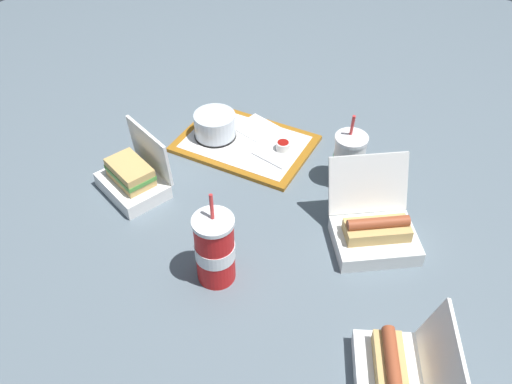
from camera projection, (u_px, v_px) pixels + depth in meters
ground_plane at (266, 207)px, 1.46m from camera, size 3.20×3.20×0.00m
food_tray at (245, 144)px, 1.64m from camera, size 0.41×0.32×0.01m
cake_container at (215, 126)px, 1.63m from camera, size 0.12×0.12×0.07m
ketchup_cup at (283, 145)px, 1.60m from camera, size 0.04×0.04×0.02m
napkin_stack at (256, 128)px, 1.68m from camera, size 0.11×0.11×0.00m
plastic_fork at (268, 160)px, 1.57m from camera, size 0.11×0.02×0.00m
clamshell_hotdog_front at (374, 230)px, 1.34m from camera, size 0.28×0.28×0.18m
clamshell_sandwich_left at (134, 178)px, 1.47m from camera, size 0.20×0.17×0.17m
clamshell_hotdog_right at (394, 370)px, 1.07m from camera, size 0.24×0.24×0.16m
soda_cup_left at (349, 160)px, 1.48m from camera, size 0.08×0.08×0.21m
soda_cup_right at (215, 249)px, 1.23m from camera, size 0.09×0.09×0.24m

